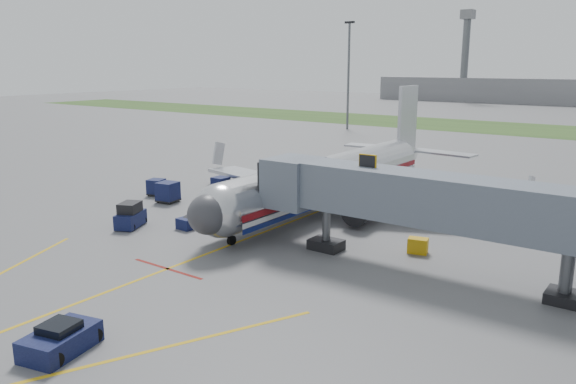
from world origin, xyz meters
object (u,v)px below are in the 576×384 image
Objects in this scene: airliner at (331,178)px; belt_loader at (198,219)px; ramp_worker at (160,192)px; pushback_tug at (60,340)px; baggage_tug at (130,216)px.

belt_loader is at bearing -115.58° from airliner.
ramp_worker is (-8.64, 3.83, 0.36)m from belt_loader.
airliner is 9.75× the size of pushback_tug.
airliner reaches higher than belt_loader.
baggage_tug is (-13.30, 14.50, 0.30)m from pushback_tug.
baggage_tug is 5.21m from belt_loader.
airliner is at bearing 64.42° from belt_loader.
pushback_tug is 1.15× the size of baggage_tug.
baggage_tug is at bearing -139.33° from belt_loader.
ramp_worker is at bearing -152.20° from airliner.
pushback_tug is at bearing -82.18° from airliner.
baggage_tug is at bearing -122.52° from airliner.
baggage_tug reaches higher than pushback_tug.
ramp_worker is at bearing 123.05° from baggage_tug.
belt_loader is at bearing -52.98° from ramp_worker.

